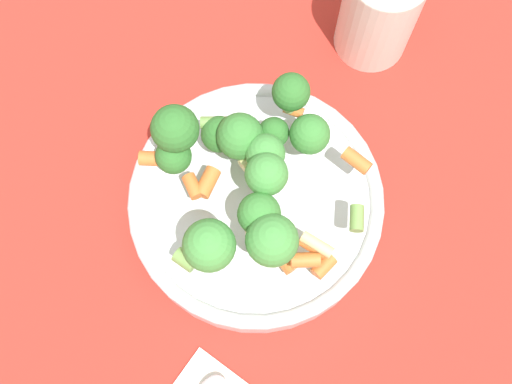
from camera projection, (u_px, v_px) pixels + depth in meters
name	position (u px, v px, depth m)	size (l,w,h in m)	color
ground_plane	(256.00, 210.00, 0.62)	(3.00, 3.00, 0.00)	#B72D23
bowl	(256.00, 203.00, 0.59)	(0.25, 0.25, 0.05)	silver
pasta_salad	(246.00, 173.00, 0.52)	(0.18, 0.21, 0.10)	#8CB766
cup	(379.00, 10.00, 0.62)	(0.08, 0.08, 0.12)	silver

